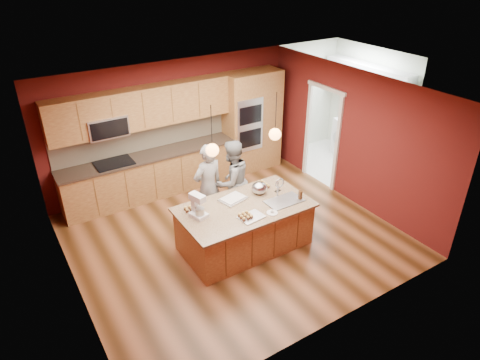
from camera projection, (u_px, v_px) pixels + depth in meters
floor at (233, 236)px, 7.84m from camera, size 5.50×5.50×0.00m
ceiling at (232, 92)px, 6.55m from camera, size 5.50×5.50×0.00m
wall_back at (172, 125)px, 9.05m from camera, size 5.50×0.00×5.50m
wall_front at (336, 248)px, 5.33m from camera, size 5.50×0.00×5.50m
wall_left at (63, 219)px, 5.91m from camera, size 0.00×5.00×5.00m
wall_right at (351, 137)px, 8.48m from camera, size 0.00×5.00×5.00m
cabinet_run at (147, 152)px, 8.72m from camera, size 3.74×0.64×2.30m
oven_column at (252, 121)px, 9.78m from camera, size 1.30×0.62×2.30m
doorway_trim at (322, 138)px, 9.21m from camera, size 0.08×1.11×2.20m
laundry_room at (367, 81)px, 9.83m from camera, size 2.60×2.70×2.70m
pendant_left at (212, 150)px, 6.36m from camera, size 0.20×0.20×0.80m
pendant_right at (275, 134)px, 6.90m from camera, size 0.20×0.20×0.80m
island at (245, 226)px, 7.39m from camera, size 2.23×1.26×1.20m
person_left at (208, 187)px, 7.74m from camera, size 0.66×0.49×1.68m
person_right at (232, 181)px, 7.98m from camera, size 0.89×0.75×1.62m
stand_mixer at (198, 207)px, 6.85m from camera, size 0.28×0.33×0.40m
sheet_cake at (233, 199)px, 7.36m from camera, size 0.51×0.42×0.05m
cooling_rack at (251, 217)px, 6.89m from camera, size 0.43×0.33×0.02m
mixing_bowl at (259, 188)px, 7.52m from camera, size 0.27×0.27×0.23m
plate at (272, 213)px, 7.00m from camera, size 0.19×0.19×0.01m
tumbler at (300, 195)px, 7.37m from camera, size 0.08×0.08×0.15m
phone at (278, 191)px, 7.64m from camera, size 0.13×0.09×0.01m
cupcakes_left at (191, 208)px, 7.08m from camera, size 0.23×0.15×0.07m
cupcakes_rack at (245, 216)px, 6.85m from camera, size 0.22×0.22×0.06m
cupcakes_right at (262, 185)px, 7.77m from camera, size 0.21×0.28×0.06m
washer at (363, 143)px, 10.19m from camera, size 0.78×0.80×1.11m
dryer at (347, 138)px, 10.68m from camera, size 0.72×0.73×0.93m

